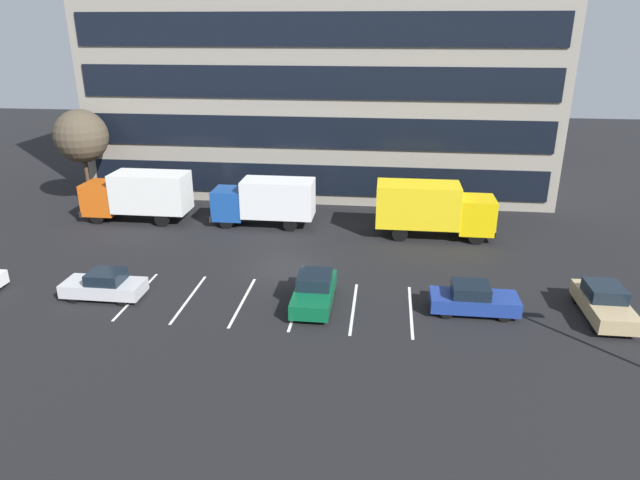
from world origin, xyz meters
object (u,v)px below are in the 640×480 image
(box_truck_orange, at_px, (138,194))
(sedan_silver, at_px, (104,285))
(sedan_tan, at_px, (604,303))
(bare_tree, at_px, (81,136))
(box_truck_blue, at_px, (265,200))
(sedan_navy, at_px, (473,299))
(box_truck_yellow_all, at_px, (433,208))
(sedan_forest, at_px, (314,291))

(box_truck_orange, xyz_separation_m, sedan_silver, (3.23, -11.86, -1.28))
(sedan_tan, bearing_deg, bare_tree, 157.14)
(box_truck_blue, distance_m, box_truck_orange, 9.08)
(sedan_silver, xyz_separation_m, sedan_navy, (18.39, 0.60, 0.02))
(box_truck_blue, height_order, sedan_navy, box_truck_blue)
(sedan_navy, bearing_deg, box_truck_yellow_all, 97.27)
(box_truck_yellow_all, distance_m, sedan_navy, 10.55)
(box_truck_orange, distance_m, sedan_silver, 12.36)
(sedan_silver, relative_size, bare_tree, 0.55)
(sedan_silver, bearing_deg, box_truck_blue, 63.85)
(box_truck_blue, bearing_deg, sedan_tan, -30.59)
(box_truck_orange, relative_size, sedan_forest, 1.70)
(box_truck_blue, height_order, box_truck_orange, box_truck_orange)
(box_truck_orange, relative_size, bare_tree, 1.03)
(box_truck_orange, distance_m, sedan_tan, 29.83)
(box_truck_yellow_all, xyz_separation_m, bare_tree, (-25.61, 3.83, 3.35))
(box_truck_blue, distance_m, bare_tree, 15.10)
(box_truck_blue, relative_size, sedan_forest, 1.59)
(bare_tree, bearing_deg, sedan_navy, -27.83)
(box_truck_yellow_all, distance_m, box_truck_orange, 20.31)
(box_truck_blue, xyz_separation_m, sedan_silver, (-5.84, -11.90, -1.15))
(box_truck_yellow_all, bearing_deg, sedan_forest, -121.40)
(sedan_tan, bearing_deg, sedan_forest, -178.57)
(box_truck_orange, bearing_deg, sedan_tan, -21.61)
(box_truck_yellow_all, distance_m, sedan_tan, 12.59)
(sedan_tan, distance_m, sedan_silver, 24.50)
(box_truck_orange, bearing_deg, box_truck_yellow_all, -2.48)
(sedan_tan, relative_size, sedan_navy, 1.05)
(sedan_tan, xyz_separation_m, sedan_silver, (-24.48, -0.89, -0.06))
(sedan_navy, bearing_deg, sedan_forest, -179.59)
(box_truck_orange, xyz_separation_m, sedan_forest, (13.92, -11.32, -1.22))
(bare_tree, bearing_deg, box_truck_orange, -29.05)
(sedan_silver, distance_m, sedan_navy, 18.40)
(sedan_silver, height_order, sedan_navy, sedan_navy)
(sedan_forest, xyz_separation_m, sedan_navy, (7.70, 0.06, -0.04))
(sedan_silver, height_order, bare_tree, bare_tree)
(sedan_silver, xyz_separation_m, bare_tree, (-8.55, 14.81, 4.67))
(sedan_tan, height_order, sedan_navy, sedan_tan)
(sedan_tan, height_order, sedan_forest, sedan_forest)
(box_truck_blue, bearing_deg, sedan_navy, -42.04)
(box_truck_blue, height_order, bare_tree, bare_tree)
(box_truck_blue, distance_m, box_truck_yellow_all, 11.26)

